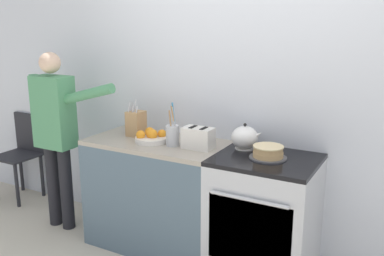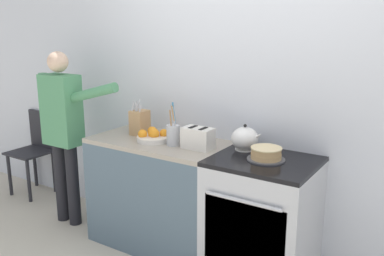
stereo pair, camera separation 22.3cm
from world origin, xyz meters
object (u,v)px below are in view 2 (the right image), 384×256
object	(u,v)px
fruit_bowl	(153,136)
toaster	(198,138)
stove_range	(262,220)
tea_kettle	(245,139)
layer_cake	(266,154)
person_baker	(63,124)
knife_block	(140,122)
utensil_crock	(173,134)
dining_chair	(36,146)

from	to	relation	value
fruit_bowl	toaster	size ratio (longest dim) A/B	1.08
stove_range	tea_kettle	world-z (taller)	tea_kettle
layer_cake	fruit_bowl	size ratio (longest dim) A/B	1.00
stove_range	fruit_bowl	world-z (taller)	fruit_bowl
stove_range	layer_cake	distance (m)	0.49
tea_kettle	person_baker	xyz separation A→B (m)	(-1.63, -0.28, -0.05)
stove_range	knife_block	world-z (taller)	knife_block
knife_block	utensil_crock	world-z (taller)	utensil_crock
fruit_bowl	person_baker	size ratio (longest dim) A/B	0.17
dining_chair	knife_block	bearing A→B (deg)	27.69
stove_range	fruit_bowl	xyz separation A→B (m)	(-0.93, -0.04, 0.49)
dining_chair	tea_kettle	bearing A→B (deg)	31.25
dining_chair	layer_cake	bearing A→B (deg)	28.49
utensil_crock	fruit_bowl	distance (m)	0.21
layer_cake	knife_block	bearing A→B (deg)	177.22
toaster	tea_kettle	bearing A→B (deg)	27.58
utensil_crock	fruit_bowl	size ratio (longest dim) A/B	1.30
knife_block	toaster	distance (m)	0.63
fruit_bowl	toaster	xyz separation A→B (m)	(0.41, 0.01, 0.04)
person_baker	dining_chair	bearing A→B (deg)	163.87
knife_block	person_baker	size ratio (longest dim) A/B	0.19
utensil_crock	person_baker	bearing A→B (deg)	-175.30
stove_range	tea_kettle	xyz separation A→B (m)	(-0.21, 0.13, 0.53)
layer_cake	person_baker	bearing A→B (deg)	-175.44
stove_range	knife_block	distance (m)	1.27
stove_range	person_baker	world-z (taller)	person_baker
knife_block	dining_chair	distance (m)	1.64
utensil_crock	person_baker	distance (m)	1.13
tea_kettle	toaster	distance (m)	0.34
tea_kettle	toaster	xyz separation A→B (m)	(-0.31, -0.16, -0.00)
toaster	dining_chair	bearing A→B (deg)	174.55
tea_kettle	utensil_crock	bearing A→B (deg)	-159.41
layer_cake	toaster	xyz separation A→B (m)	(-0.53, -0.02, 0.04)
layer_cake	person_baker	size ratio (longest dim) A/B	0.17
tea_kettle	toaster	size ratio (longest dim) A/B	1.01
tea_kettle	dining_chair	xyz separation A→B (m)	(-2.49, 0.05, -0.47)
utensil_crock	dining_chair	world-z (taller)	utensil_crock
layer_cake	fruit_bowl	world-z (taller)	fruit_bowl
layer_cake	utensil_crock	xyz separation A→B (m)	(-0.73, -0.06, 0.05)
person_baker	toaster	bearing A→B (deg)	10.41
knife_block	dining_chair	size ratio (longest dim) A/B	0.34
toaster	dining_chair	xyz separation A→B (m)	(-2.18, 0.21, -0.47)
stove_range	dining_chair	xyz separation A→B (m)	(-2.70, 0.18, 0.06)
stove_range	dining_chair	size ratio (longest dim) A/B	1.02
tea_kettle	person_baker	bearing A→B (deg)	-170.16
person_baker	dining_chair	world-z (taller)	person_baker
knife_block	person_baker	distance (m)	0.74
layer_cake	knife_block	distance (m)	1.16
utensil_crock	person_baker	world-z (taller)	person_baker
fruit_bowl	person_baker	xyz separation A→B (m)	(-0.92, -0.11, -0.00)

